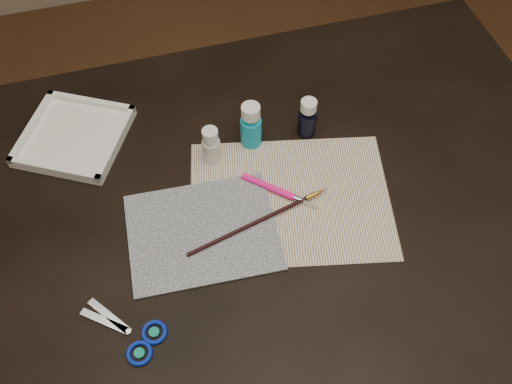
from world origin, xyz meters
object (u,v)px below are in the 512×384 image
object	(u,v)px
palette_tray	(74,136)
paint_bottle_navy	(307,117)
canvas	(202,232)
paint_bottle_white	(211,146)
paper	(290,199)
scissors	(119,330)
paint_bottle_cyan	(251,125)

from	to	relation	value
palette_tray	paint_bottle_navy	bearing A→B (deg)	-13.33
canvas	paint_bottle_white	xyz separation A→B (m)	(0.06, 0.16, 0.04)
paper	paint_bottle_navy	world-z (taller)	paint_bottle_navy
canvas	scissors	distance (m)	0.22
canvas	paint_bottle_white	world-z (taller)	paint_bottle_white
scissors	palette_tray	world-z (taller)	palette_tray
paint_bottle_white	paint_bottle_cyan	xyz separation A→B (m)	(0.08, 0.02, 0.01)
paint_bottle_white	paint_bottle_cyan	world-z (taller)	paint_bottle_cyan
paint_bottle_navy	paint_bottle_white	bearing A→B (deg)	-175.25
paper	paint_bottle_cyan	world-z (taller)	paint_bottle_cyan
paint_bottle_cyan	palette_tray	bearing A→B (deg)	163.25
scissors	palette_tray	bearing A→B (deg)	-47.14
canvas	scissors	world-z (taller)	scissors
paper	paint_bottle_navy	xyz separation A→B (m)	(0.08, 0.15, 0.04)
paint_bottle_white	paint_bottle_navy	world-z (taller)	paint_bottle_navy
paint_bottle_cyan	paint_bottle_navy	bearing A→B (deg)	-2.67
scissors	paint_bottle_white	bearing A→B (deg)	-87.73
paper	palette_tray	bearing A→B (deg)	145.56
paint_bottle_navy	palette_tray	xyz separation A→B (m)	(-0.45, 0.11, -0.03)
paint_bottle_white	canvas	bearing A→B (deg)	-109.39
scissors	palette_tray	size ratio (longest dim) A/B	0.85
canvas	palette_tray	xyz separation A→B (m)	(-0.20, 0.28, 0.01)
paint_bottle_white	palette_tray	world-z (taller)	paint_bottle_white
paper	paint_bottle_cyan	distance (m)	0.16
paper	paint_bottle_navy	size ratio (longest dim) A/B	4.20
paint_bottle_cyan	scissors	xyz separation A→B (m)	(-0.31, -0.32, -0.05)
paint_bottle_white	paint_bottle_cyan	distance (m)	0.09
paint_bottle_white	paint_bottle_navy	distance (m)	0.20
scissors	paper	bearing A→B (deg)	-114.65
paint_bottle_navy	paper	bearing A→B (deg)	-118.49
paper	paint_bottle_navy	bearing A→B (deg)	61.51
paper	palette_tray	distance (m)	0.45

